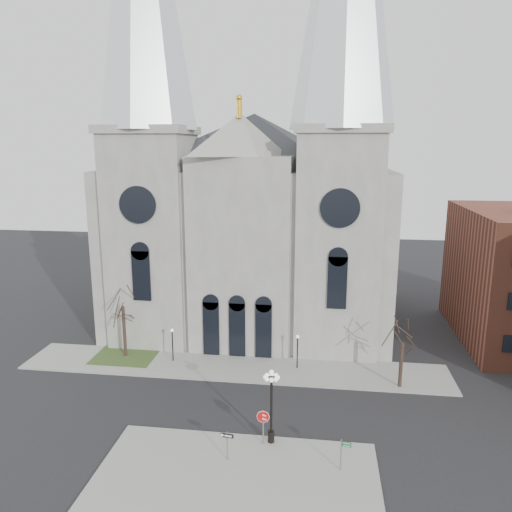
# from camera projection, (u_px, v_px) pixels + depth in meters

# --- Properties ---
(ground) EXTENTS (160.00, 160.00, 0.00)m
(ground) POSITION_uv_depth(u_px,v_px,m) (207.00, 433.00, 36.45)
(ground) COLOR black
(ground) RESTS_ON ground
(sidewalk_near) EXTENTS (18.00, 10.00, 0.14)m
(sidewalk_near) POSITION_uv_depth(u_px,v_px,m) (235.00, 480.00, 31.21)
(sidewalk_near) COLOR gray
(sidewalk_near) RESTS_ON ground
(sidewalk_far) EXTENTS (40.00, 6.00, 0.14)m
(sidewalk_far) POSITION_uv_depth(u_px,v_px,m) (233.00, 367.00, 47.07)
(sidewalk_far) COLOR gray
(sidewalk_far) RESTS_ON ground
(grass_patch) EXTENTS (6.00, 5.00, 0.18)m
(grass_patch) POSITION_uv_depth(u_px,v_px,m) (126.00, 356.00, 49.45)
(grass_patch) COLOR #30471E
(grass_patch) RESTS_ON ground
(cathedral) EXTENTS (33.00, 26.66, 54.00)m
(cathedral) POSITION_uv_depth(u_px,v_px,m) (251.00, 164.00, 54.49)
(cathedral) COLOR gray
(cathedral) RESTS_ON ground
(tree_left) EXTENTS (3.20, 3.20, 7.50)m
(tree_left) POSITION_uv_depth(u_px,v_px,m) (123.00, 303.00, 48.25)
(tree_left) COLOR black
(tree_left) RESTS_ON ground
(tree_right) EXTENTS (3.20, 3.20, 6.00)m
(tree_right) POSITION_uv_depth(u_px,v_px,m) (403.00, 339.00, 42.23)
(tree_right) COLOR black
(tree_right) RESTS_ON ground
(ped_lamp_left) EXTENTS (0.32, 0.32, 3.26)m
(ped_lamp_left) POSITION_uv_depth(u_px,v_px,m) (172.00, 339.00, 47.83)
(ped_lamp_left) COLOR black
(ped_lamp_left) RESTS_ON sidewalk_far
(ped_lamp_right) EXTENTS (0.32, 0.32, 3.26)m
(ped_lamp_right) POSITION_uv_depth(u_px,v_px,m) (297.00, 346.00, 46.28)
(ped_lamp_right) COLOR black
(ped_lamp_right) RESTS_ON sidewalk_far
(stop_sign) EXTENTS (0.88, 0.35, 2.57)m
(stop_sign) POSITION_uv_depth(u_px,v_px,m) (263.00, 420.00, 34.49)
(stop_sign) COLOR slate
(stop_sign) RESTS_ON sidewalk_near
(globe_lamp) EXTENTS (1.28, 1.28, 5.48)m
(globe_lamp) POSITION_uv_depth(u_px,v_px,m) (271.00, 397.00, 34.37)
(globe_lamp) COLOR black
(globe_lamp) RESTS_ON sidewalk_near
(one_way_sign) EXTENTS (0.89, 0.15, 2.04)m
(one_way_sign) POSITION_uv_depth(u_px,v_px,m) (227.00, 441.00, 32.85)
(one_way_sign) COLOR slate
(one_way_sign) RESTS_ON sidewalk_near
(street_name_sign) EXTENTS (0.68, 0.20, 2.15)m
(street_name_sign) POSITION_uv_depth(u_px,v_px,m) (342.00, 452.00, 31.83)
(street_name_sign) COLOR slate
(street_name_sign) RESTS_ON sidewalk_near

